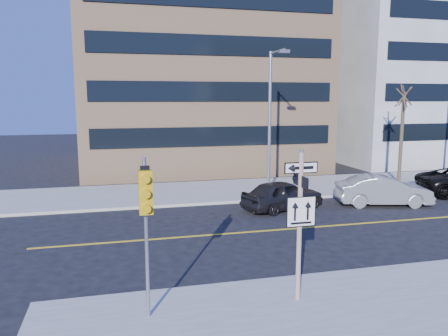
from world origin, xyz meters
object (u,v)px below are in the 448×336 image
object	(u,v)px
sign_pole	(300,217)
parked_car_b	(383,190)
street_tree_west	(404,99)
traffic_signal	(146,205)
parked_car_a	(283,195)
streetlight_a	(271,112)

from	to	relation	value
sign_pole	parked_car_b	world-z (taller)	sign_pole
sign_pole	street_tree_west	bearing A→B (deg)	46.74
parked_car_b	street_tree_west	bearing A→B (deg)	-28.90
traffic_signal	parked_car_b	xyz separation A→B (m)	(12.82, 9.45, -2.24)
traffic_signal	parked_car_a	world-z (taller)	traffic_signal
parked_car_b	streetlight_a	size ratio (longest dim) A/B	0.60
traffic_signal	street_tree_west	distance (m)	22.14
streetlight_a	parked_car_b	bearing A→B (deg)	-39.45
traffic_signal	streetlight_a	bearing A→B (deg)	59.20
street_tree_west	traffic_signal	bearing A→B (deg)	-140.61
sign_pole	traffic_signal	xyz separation A→B (m)	(-4.00, -0.15, 0.59)
sign_pole	street_tree_west	xyz separation A→B (m)	(13.00, 13.81, 3.09)
parked_car_b	street_tree_west	world-z (taller)	street_tree_west
parked_car_a	parked_car_b	bearing A→B (deg)	-113.62
streetlight_a	street_tree_west	xyz separation A→B (m)	(9.00, 0.54, 0.77)
traffic_signal	street_tree_west	xyz separation A→B (m)	(17.00, 13.96, 2.50)
parked_car_a	parked_car_b	xyz separation A→B (m)	(5.41, -0.46, 0.04)
sign_pole	parked_car_b	xyz separation A→B (m)	(8.82, 9.30, -1.65)
traffic_signal	streetlight_a	world-z (taller)	streetlight_a
traffic_signal	sign_pole	bearing A→B (deg)	2.11
sign_pole	parked_car_a	bearing A→B (deg)	70.77
parked_car_b	traffic_signal	bearing A→B (deg)	140.33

